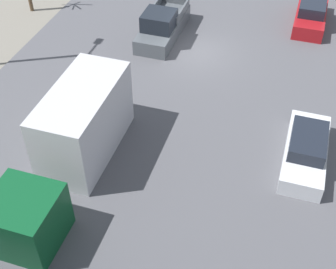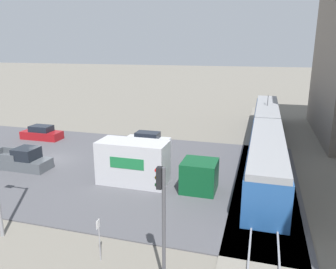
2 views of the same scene
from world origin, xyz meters
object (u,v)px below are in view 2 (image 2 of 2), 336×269
at_px(traffic_light_pole, 162,211).
at_px(no_parking_sign, 99,236).
at_px(light_rail_tram, 266,135).
at_px(box_truck, 149,165).
at_px(pickup_truck, 21,160).
at_px(sedan_car_1, 42,133).
at_px(sedan_car_0, 148,140).

relative_size(traffic_light_pole, no_parking_sign, 2.47).
height_order(light_rail_tram, box_truck, light_rail_tram).
relative_size(box_truck, pickup_truck, 1.69).
bearing_deg(box_truck, sedan_car_1, -118.41).
xyz_separation_m(light_rail_tram, sedan_car_0, (1.81, -12.03, -1.02)).
relative_size(sedan_car_0, no_parking_sign, 2.12).
bearing_deg(sedan_car_0, pickup_truck, 138.64).
bearing_deg(sedan_car_0, box_truck, -159.86).
bearing_deg(no_parking_sign, box_truck, -175.42).
distance_m(sedan_car_1, traffic_light_pole, 27.55).
height_order(pickup_truck, traffic_light_pole, traffic_light_pole).
bearing_deg(box_truck, traffic_light_pole, 22.71).
bearing_deg(box_truck, light_rail_tram, 142.98).
distance_m(light_rail_tram, box_truck, 14.18).
relative_size(light_rail_tram, pickup_truck, 5.92).
relative_size(light_rail_tram, box_truck, 3.50).
xyz_separation_m(pickup_truck, sedan_car_1, (-8.49, -4.26, -0.07)).
relative_size(box_truck, no_parking_sign, 4.05).
xyz_separation_m(sedan_car_1, traffic_light_pole, (18.58, 20.15, 2.83)).
xyz_separation_m(box_truck, sedan_car_0, (-9.52, -3.49, -0.92)).
height_order(sedan_car_0, traffic_light_pole, traffic_light_pole).
height_order(sedan_car_1, traffic_light_pole, traffic_light_pole).
height_order(pickup_truck, sedan_car_0, pickup_truck).
bearing_deg(sedan_car_0, light_rail_tram, -81.45).
relative_size(light_rail_tram, traffic_light_pole, 5.75).
bearing_deg(light_rail_tram, traffic_light_pole, -11.64).
distance_m(sedan_car_1, no_parking_sign, 24.57).
bearing_deg(sedan_car_0, traffic_light_pole, -158.53).
bearing_deg(traffic_light_pole, pickup_truck, -122.43).
distance_m(box_truck, pickup_truck, 11.76).
relative_size(light_rail_tram, sedan_car_0, 6.70).
height_order(light_rail_tram, traffic_light_pole, traffic_light_pole).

